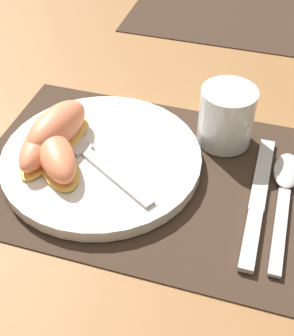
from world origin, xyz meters
TOP-DOWN VIEW (x-y plane):
  - ground_plane at (0.00, 0.00)m, footprint 3.00×3.00m
  - placemat at (0.00, 0.00)m, footprint 0.46×0.30m
  - placemat_far at (0.05, 0.50)m, footprint 0.46×0.30m
  - plate at (-0.07, -0.00)m, footprint 0.26×0.26m
  - juice_glass at (0.07, 0.09)m, footprint 0.07×0.07m
  - knife at (0.13, -0.01)m, footprint 0.02×0.22m
  - spoon at (0.16, 0.02)m, footprint 0.03×0.19m
  - fork at (-0.08, -0.01)m, footprint 0.18×0.12m
  - citrus_wedge_0 at (-0.13, 0.01)m, footprint 0.08×0.12m
  - citrus_wedge_1 at (-0.14, -0.01)m, footprint 0.05×0.13m
  - citrus_wedge_2 at (-0.12, -0.04)m, footprint 0.10×0.11m

SIDE VIEW (x-z plane):
  - ground_plane at x=0.00m, z-range 0.00..0.00m
  - placemat at x=0.00m, z-range 0.00..0.00m
  - placemat_far at x=0.05m, z-range 0.00..0.00m
  - knife at x=0.13m, z-range 0.00..0.01m
  - spoon at x=0.16m, z-range 0.00..0.01m
  - plate at x=-0.07m, z-range 0.00..0.02m
  - fork at x=-0.08m, z-range 0.02..0.02m
  - citrus_wedge_1 at x=-0.14m, z-range 0.02..0.05m
  - citrus_wedge_2 at x=-0.12m, z-range 0.02..0.05m
  - juice_glass at x=0.07m, z-range 0.00..0.08m
  - citrus_wedge_0 at x=-0.13m, z-range 0.02..0.06m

